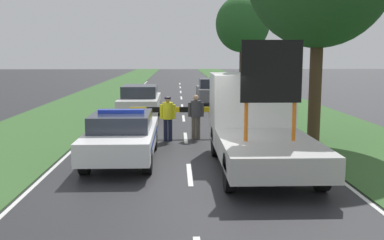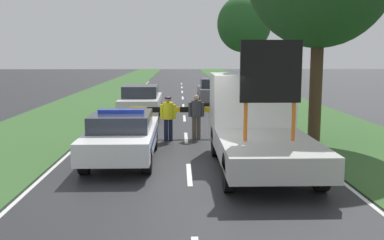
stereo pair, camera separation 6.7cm
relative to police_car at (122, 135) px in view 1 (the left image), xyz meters
The scene contains 15 objects.
ground_plane 2.44m from the police_car, 37.19° to the right, with size 160.00×160.00×0.00m, color #28282B.
lane_markings 9.95m from the police_car, 79.24° to the left, with size 7.30×55.18×0.01m.
grass_verge_left 19.05m from the police_car, 102.39° to the left, with size 4.47×120.00×0.03m.
grass_verge_right 20.17m from the police_car, 67.28° to the left, with size 4.47×120.00×0.03m.
police_car is the anchor object (origin of this frame).
work_truck 3.76m from the police_car, ahead, with size 2.27×5.60×3.32m.
road_barrier 4.03m from the police_car, 66.11° to the left, with size 3.59×0.08×1.10m.
police_officer 3.12m from the police_car, 66.87° to the left, with size 0.56×0.35×1.55m.
pedestrian_civilian 3.94m from the police_car, 55.73° to the left, with size 0.57×0.36×1.58m.
traffic_cone_near_police 6.03m from the police_car, 54.85° to the left, with size 0.38×0.38×0.53m.
traffic_cone_centre_front 3.01m from the police_car, 81.05° to the left, with size 0.35×0.35×0.48m.
queued_car_van_white 8.16m from the police_car, 91.07° to the left, with size 1.74×4.47×1.58m.
queued_car_suv_grey 14.15m from the police_car, 74.77° to the left, with size 1.93×4.01×1.59m.
roadside_tree_near_right 23.91m from the police_car, 73.60° to the left, with size 4.14×4.14×7.47m.
utility_pole 12.48m from the police_car, 52.21° to the left, with size 1.20×0.20×8.80m.
Camera 1 is at (-0.31, -11.10, 3.00)m, focal length 42.00 mm.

